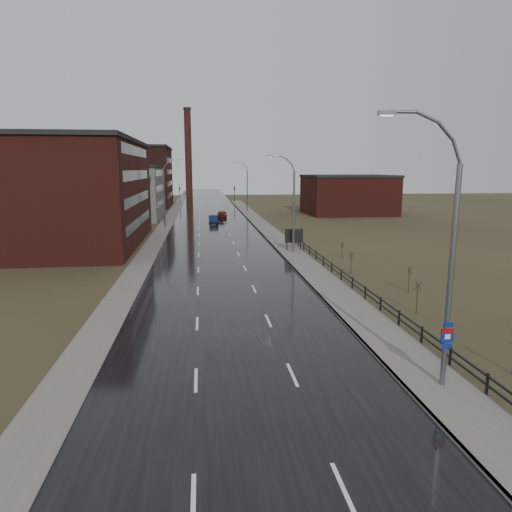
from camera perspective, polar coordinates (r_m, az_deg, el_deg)
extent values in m
plane|color=#2D2819|center=(18.90, -0.19, -20.32)|extent=(320.00, 320.00, 0.00)
cube|color=black|center=(76.71, -5.40, 3.48)|extent=(14.00, 300.00, 0.06)
cube|color=#595651|center=(53.02, 4.67, 0.27)|extent=(3.20, 180.00, 0.18)
cube|color=slate|center=(52.74, 3.05, 0.23)|extent=(0.16, 180.00, 0.18)
cube|color=#595651|center=(76.95, -11.52, 3.36)|extent=(2.40, 260.00, 0.12)
cube|color=#471914|center=(64.08, -24.39, 6.94)|extent=(22.00, 28.00, 13.00)
cube|color=black|center=(64.09, -24.87, 12.96)|extent=(22.44, 28.56, 0.50)
cube|color=black|center=(61.98, -14.39, 4.21)|extent=(0.06, 22.40, 1.20)
cube|color=black|center=(61.72, -14.52, 6.98)|extent=(0.06, 22.40, 1.20)
cube|color=black|center=(61.61, -14.66, 9.76)|extent=(0.06, 22.40, 1.20)
cube|color=black|center=(61.65, -14.79, 12.55)|extent=(0.06, 22.40, 1.20)
cube|color=slate|center=(95.56, -16.69, 7.52)|extent=(16.00, 20.00, 10.00)
cube|color=black|center=(95.44, -16.87, 10.66)|extent=(16.32, 20.40, 0.50)
cube|color=black|center=(94.66, -11.84, 6.50)|extent=(0.06, 16.00, 1.20)
cube|color=black|center=(94.50, -11.91, 8.31)|extent=(0.06, 16.00, 1.20)
cube|color=black|center=(94.42, -11.98, 10.13)|extent=(0.06, 16.00, 1.20)
cube|color=#331611|center=(125.87, -16.73, 9.35)|extent=(26.00, 24.00, 15.00)
cube|color=black|center=(125.97, -16.92, 12.87)|extent=(26.52, 24.48, 0.50)
cube|color=black|center=(124.52, -10.67, 7.53)|extent=(0.06, 19.20, 1.20)
cube|color=black|center=(124.39, -10.72, 8.91)|extent=(0.06, 19.20, 1.20)
cube|color=black|center=(124.34, -10.77, 10.29)|extent=(0.06, 19.20, 1.20)
cube|color=black|center=(124.35, -10.82, 11.67)|extent=(0.06, 19.20, 1.20)
cube|color=#471914|center=(103.37, 11.40, 7.42)|extent=(18.00, 16.00, 8.00)
cube|color=black|center=(103.22, 11.49, 9.77)|extent=(18.36, 16.32, 0.50)
cylinder|color=#331611|center=(166.20, -8.46, 12.52)|extent=(2.40, 2.40, 30.00)
cylinder|color=black|center=(167.38, -8.61, 17.76)|extent=(2.70, 2.70, 0.80)
cylinder|color=slate|center=(21.52, 23.13, -2.89)|extent=(0.24, 0.24, 10.00)
cylinder|color=slate|center=(20.90, 23.79, 11.81)|extent=(0.57, 0.14, 1.12)
cylinder|color=slate|center=(20.67, 22.63, 14.19)|extent=(0.91, 0.14, 0.91)
cylinder|color=slate|center=(20.34, 20.66, 15.93)|extent=(1.12, 0.14, 0.57)
cylinder|color=slate|center=(19.95, 18.14, 16.75)|extent=(1.15, 0.14, 0.14)
cube|color=slate|center=(19.65, 16.05, 16.81)|extent=(0.70, 0.28, 0.18)
cube|color=silver|center=(19.64, 16.04, 16.52)|extent=(0.50, 0.20, 0.04)
cube|color=navy|center=(21.94, 22.90, -7.92)|extent=(0.45, 0.04, 0.22)
cube|color=navy|center=(22.09, 22.81, -9.15)|extent=(0.60, 0.04, 0.65)
cube|color=maroon|center=(22.01, 22.86, -8.59)|extent=(0.60, 0.04, 0.20)
cube|color=navy|center=(22.26, 22.71, -10.36)|extent=(0.45, 0.04, 0.22)
cube|color=silver|center=(22.09, 22.82, -9.29)|extent=(0.26, 0.02, 0.22)
cylinder|color=slate|center=(53.39, 4.74, 5.39)|extent=(0.24, 0.24, 9.50)
cylinder|color=slate|center=(53.12, 4.65, 10.93)|extent=(0.51, 0.14, 0.98)
cylinder|color=slate|center=(53.03, 4.15, 11.71)|extent=(0.81, 0.14, 0.81)
cylinder|color=slate|center=(52.91, 3.38, 12.24)|extent=(0.98, 0.14, 0.51)
cylinder|color=slate|center=(52.77, 2.46, 12.43)|extent=(1.01, 0.14, 0.14)
cube|color=slate|center=(52.66, 1.70, 12.39)|extent=(0.70, 0.28, 0.18)
cube|color=silver|center=(52.66, 1.70, 12.28)|extent=(0.50, 0.20, 0.04)
cylinder|color=slate|center=(78.47, -11.39, 6.95)|extent=(0.24, 0.24, 9.50)
cylinder|color=slate|center=(78.29, -11.41, 10.71)|extent=(0.51, 0.14, 0.98)
cylinder|color=slate|center=(78.26, -11.07, 11.25)|extent=(0.81, 0.14, 0.81)
cylinder|color=slate|center=(78.22, -10.55, 11.62)|extent=(0.98, 0.14, 0.51)
cylinder|color=slate|center=(78.18, -9.93, 11.76)|extent=(1.01, 0.14, 0.14)
cube|color=slate|center=(78.15, -9.41, 11.74)|extent=(0.70, 0.28, 0.18)
cube|color=silver|center=(78.15, -9.41, 11.67)|extent=(0.50, 0.20, 0.04)
cylinder|color=slate|center=(106.72, -1.10, 8.13)|extent=(0.24, 0.24, 9.50)
cylinder|color=slate|center=(106.59, -1.21, 10.90)|extent=(0.51, 0.14, 0.98)
cylinder|color=slate|center=(106.54, -1.47, 11.28)|extent=(0.81, 0.14, 0.81)
cylinder|color=slate|center=(106.48, -1.86, 11.53)|extent=(0.98, 0.14, 0.51)
cylinder|color=slate|center=(106.41, -2.32, 11.62)|extent=(1.01, 0.14, 0.14)
cube|color=slate|center=(106.36, -2.70, 11.59)|extent=(0.70, 0.28, 0.18)
cube|color=silver|center=(106.36, -2.70, 11.54)|extent=(0.50, 0.20, 0.04)
cube|color=black|center=(22.90, 26.91, -14.17)|extent=(0.10, 0.10, 1.10)
cube|color=black|center=(25.22, 23.10, -11.55)|extent=(0.10, 0.10, 1.10)
cube|color=black|center=(27.66, 20.00, -9.34)|extent=(0.10, 0.10, 1.10)
cube|color=black|center=(30.21, 17.44, -7.47)|extent=(0.10, 0.10, 1.10)
cube|color=black|center=(32.83, 15.30, -5.89)|extent=(0.10, 0.10, 1.10)
cube|color=black|center=(35.52, 13.50, -4.54)|extent=(0.10, 0.10, 1.10)
cube|color=black|center=(38.25, 11.95, -3.37)|extent=(0.10, 0.10, 1.10)
cube|color=black|center=(41.02, 10.62, -2.36)|extent=(0.10, 0.10, 1.10)
cube|color=black|center=(43.81, 9.45, -1.48)|extent=(0.10, 0.10, 1.10)
cube|color=black|center=(46.64, 8.43, -0.70)|extent=(0.10, 0.10, 1.10)
cube|color=black|center=(49.48, 7.52, -0.01)|extent=(0.10, 0.10, 1.10)
cube|color=black|center=(52.34, 6.72, 0.60)|extent=(0.10, 0.10, 1.10)
cube|color=black|center=(55.22, 5.99, 1.15)|extent=(0.10, 0.10, 1.10)
cube|color=black|center=(58.11, 5.34, 1.65)|extent=(0.10, 0.10, 1.10)
cube|color=black|center=(61.01, 4.75, 2.09)|extent=(0.10, 0.10, 1.10)
cube|color=black|center=(37.69, 12.22, -2.96)|extent=(0.08, 53.00, 0.10)
cube|color=black|center=(37.79, 12.19, -3.55)|extent=(0.08, 53.00, 0.10)
cylinder|color=#382D23|center=(33.22, 19.47, -5.40)|extent=(0.08, 0.08, 1.70)
cylinder|color=#382D23|center=(32.96, 19.67, -3.54)|extent=(0.04, 0.58, 0.67)
cylinder|color=#382D23|center=(32.98, 19.58, -3.52)|extent=(0.55, 0.22, 0.68)
cylinder|color=#382D23|center=(32.94, 19.51, -3.53)|extent=(0.33, 0.49, 0.69)
cylinder|color=#382D23|center=(32.89, 19.55, -3.56)|extent=(0.33, 0.49, 0.69)
cylinder|color=#382D23|center=(32.90, 19.65, -3.56)|extent=(0.55, 0.22, 0.68)
cylinder|color=#382D23|center=(38.65, 18.56, -3.18)|extent=(0.08, 0.08, 1.59)
cylinder|color=#382D23|center=(38.45, 18.72, -1.69)|extent=(0.04, 0.54, 0.63)
cylinder|color=#382D23|center=(38.48, 18.64, -1.67)|extent=(0.51, 0.21, 0.64)
cylinder|color=#382D23|center=(38.44, 18.58, -1.68)|extent=(0.31, 0.46, 0.65)
cylinder|color=#382D23|center=(38.38, 18.61, -1.70)|extent=(0.31, 0.46, 0.65)
cylinder|color=#382D23|center=(38.39, 18.70, -1.70)|extent=(0.51, 0.21, 0.64)
cylinder|color=#382D23|center=(44.01, 11.78, -1.20)|extent=(0.08, 0.08, 1.56)
cylinder|color=#382D23|center=(43.83, 11.90, 0.09)|extent=(0.04, 0.53, 0.62)
cylinder|color=#382D23|center=(43.86, 11.83, 0.10)|extent=(0.50, 0.20, 0.63)
cylinder|color=#382D23|center=(43.83, 11.77, 0.10)|extent=(0.30, 0.45, 0.63)
cylinder|color=#382D23|center=(43.77, 11.80, 0.08)|extent=(0.30, 0.45, 0.63)
cylinder|color=#382D23|center=(43.77, 11.87, 0.08)|extent=(0.50, 0.20, 0.63)
cylinder|color=#382D23|center=(51.74, 10.69, 0.46)|extent=(0.08, 0.08, 1.26)
cylinder|color=#382D23|center=(51.62, 10.77, 1.36)|extent=(0.04, 0.43, 0.51)
cylinder|color=#382D23|center=(51.65, 10.72, 1.37)|extent=(0.41, 0.17, 0.51)
cylinder|color=#382D23|center=(51.62, 10.67, 1.36)|extent=(0.25, 0.37, 0.52)
cylinder|color=#382D23|center=(51.56, 10.69, 1.35)|extent=(0.25, 0.37, 0.52)
cylinder|color=#382D23|center=(51.56, 10.75, 1.35)|extent=(0.41, 0.17, 0.51)
cube|color=black|center=(54.92, 3.88, 1.50)|extent=(0.10, 0.10, 1.80)
cube|color=black|center=(55.26, 5.60, 1.53)|extent=(0.10, 0.10, 1.80)
cube|color=silver|center=(54.89, 4.77, 2.53)|extent=(2.11, 0.08, 1.59)
cube|color=black|center=(54.84, 4.78, 2.53)|extent=(2.21, 0.04, 1.69)
cylinder|color=black|center=(136.39, -9.49, 7.67)|extent=(0.16, 0.16, 5.20)
imported|color=black|center=(136.30, -9.52, 8.57)|extent=(0.58, 2.73, 1.10)
sphere|color=#FF190C|center=(136.14, -9.53, 8.69)|extent=(0.18, 0.18, 0.18)
cylinder|color=black|center=(136.61, -2.71, 7.81)|extent=(0.16, 0.16, 5.20)
imported|color=black|center=(136.52, -2.72, 8.71)|extent=(0.58, 2.73, 1.10)
sphere|color=#FF190C|center=(136.36, -2.72, 8.83)|extent=(0.18, 0.18, 0.18)
imported|color=#0C163D|center=(83.05, -5.35, 4.53)|extent=(1.73, 4.49, 1.46)
imported|color=#52150D|center=(92.09, -4.28, 5.19)|extent=(2.32, 4.72, 1.55)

